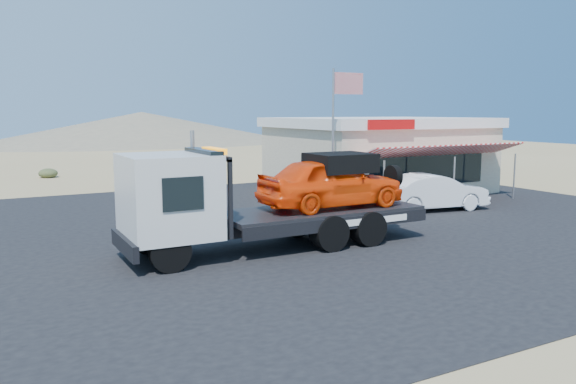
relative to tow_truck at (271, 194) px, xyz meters
name	(u,v)px	position (x,y,z in m)	size (l,w,h in m)	color
ground	(285,246)	(0.52, 0.07, -1.71)	(120.00, 120.00, 0.00)	#9E8659
asphalt_lot	(294,224)	(2.52, 3.07, -1.70)	(32.00, 24.00, 0.02)	black
tow_truck	(271,194)	(0.00, 0.00, 0.00)	(9.53, 2.83, 3.19)	black
white_sedan	(433,192)	(9.25, 2.80, -0.91)	(1.66, 4.76, 1.57)	silver
jerky_store	(378,154)	(11.02, 9.05, 0.28)	(10.40, 9.97, 3.90)	#C0AD91
flagpole	(338,123)	(5.45, 4.57, 2.05)	(1.55, 0.10, 6.00)	#99999E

